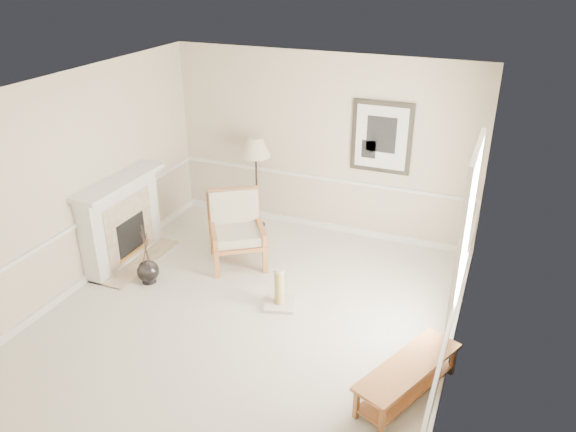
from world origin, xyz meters
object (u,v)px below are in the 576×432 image
(floor_vase, at_px, (148,272))
(bench, at_px, (408,375))
(armchair, at_px, (236,225))
(scratching_post, at_px, (279,294))
(floor_lamp, at_px, (256,150))

(floor_vase, height_order, bench, floor_vase)
(armchair, relative_size, bench, 0.80)
(scratching_post, bearing_deg, floor_lamp, 121.86)
(bench, bearing_deg, floor_vase, 167.55)
(floor_vase, distance_m, scratching_post, 1.94)
(floor_lamp, xyz_separation_m, bench, (3.15, -3.05, -1.09))
(bench, bearing_deg, floor_lamp, 135.92)
(bench, relative_size, scratching_post, 2.54)
(floor_vase, distance_m, armchair, 1.42)
(bench, xyz_separation_m, scratching_post, (-1.88, 1.00, -0.09))
(floor_lamp, xyz_separation_m, scratching_post, (1.27, -2.05, -1.18))
(armchair, relative_size, scratching_post, 2.03)
(armchair, xyz_separation_m, bench, (2.95, -1.90, -0.30))
(floor_vase, height_order, armchair, armchair)
(bench, bearing_deg, scratching_post, 151.93)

